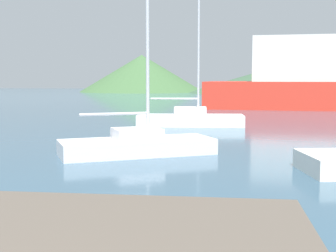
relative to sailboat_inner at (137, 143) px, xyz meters
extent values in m
cube|color=silver|center=(0.00, 0.00, -0.15)|extent=(5.57, 4.21, 0.54)
cube|color=silver|center=(0.00, 0.00, 0.31)|extent=(2.04, 1.94, 0.38)
cylinder|color=#BCBCC1|center=(0.34, 0.19, 4.32)|extent=(0.12, 0.12, 8.39)
cylinder|color=#BCBCC1|center=(-0.70, -0.38, 1.02)|extent=(2.14, 1.22, 0.10)
cube|color=white|center=(0.79, 10.06, -0.10)|extent=(6.04, 2.48, 0.62)
cube|color=white|center=(0.79, 10.06, 0.43)|extent=(1.89, 1.49, 0.44)
cylinder|color=#BCBCC1|center=(1.23, 10.10, 4.30)|extent=(0.12, 0.12, 8.19)
cylinder|color=#BCBCC1|center=(-0.08, 9.96, 1.11)|extent=(2.64, 0.37, 0.10)
cone|color=#3D6038|center=(-16.06, 77.02, 3.27)|extent=(24.96, 24.96, 7.37)
cone|color=#38563D|center=(20.70, 75.43, 3.55)|extent=(54.31, 54.31, 7.93)
camera|label=1|loc=(3.50, -15.75, 2.22)|focal=50.00mm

